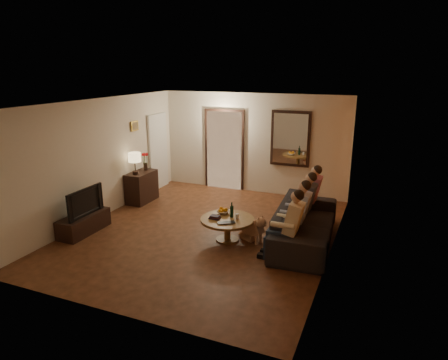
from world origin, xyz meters
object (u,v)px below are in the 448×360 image
at_px(dog, 252,227).
at_px(person_d, 310,197).
at_px(sofa, 305,223).
at_px(person_c, 304,206).
at_px(tv, 82,202).
at_px(wine_bottle, 232,209).
at_px(table_lamp, 135,163).
at_px(tv_stand, 84,223).
at_px(coffee_table, 227,229).
at_px(bowl, 223,212).
at_px(laptop, 227,224).
at_px(person_b, 297,217).
at_px(dresser, 142,187).
at_px(person_a, 290,228).

bearing_deg(dog, person_d, 80.33).
relative_size(sofa, person_c, 2.12).
relative_size(tv, wine_bottle, 3.13).
distance_m(person_d, wine_bottle, 1.82).
distance_m(table_lamp, tv_stand, 2.04).
xyz_separation_m(coffee_table, bowl, (-0.18, 0.22, 0.26)).
xyz_separation_m(dog, laptop, (-0.35, -0.44, 0.18)).
relative_size(dog, bowl, 2.16).
relative_size(person_b, laptop, 3.65).
height_order(tv, person_d, person_d).
xyz_separation_m(dresser, laptop, (2.93, -1.61, 0.09)).
relative_size(person_b, person_d, 1.00).
distance_m(person_d, coffee_table, 1.96).
distance_m(table_lamp, sofa, 4.31).
bearing_deg(dog, laptop, -105.03).
bearing_deg(tv, laptop, -80.85).
bearing_deg(sofa, person_d, 2.45).
distance_m(sofa, person_a, 0.93).
xyz_separation_m(tv, dog, (3.28, 0.91, -0.38)).
height_order(tv_stand, laptop, laptop).
bearing_deg(person_b, sofa, 71.57).
xyz_separation_m(sofa, person_b, (-0.10, -0.30, 0.23)).
bearing_deg(coffee_table, person_d, 47.77).
distance_m(person_d, dog, 1.55).
relative_size(sofa, bowl, 9.83).
height_order(person_d, wine_bottle, person_d).
relative_size(person_c, coffee_table, 1.17).
height_order(dresser, person_b, person_b).
xyz_separation_m(person_b, dog, (-0.84, -0.07, -0.32)).
bearing_deg(laptop, tv_stand, 155.55).
distance_m(dresser, tv, 2.10).
distance_m(person_d, bowl, 1.91).
xyz_separation_m(person_d, wine_bottle, (-1.24, -1.32, 0.01)).
xyz_separation_m(dresser, person_c, (4.12, -0.51, 0.22)).
bearing_deg(tv, bowl, -69.86).
xyz_separation_m(tv_stand, person_b, (4.12, 0.98, 0.41)).
bearing_deg(laptop, person_d, 21.42).
xyz_separation_m(person_a, wine_bottle, (-1.24, 0.48, 0.01)).
distance_m(dresser, bowl, 2.88).
bearing_deg(person_d, tv, -152.17).
bearing_deg(dresser, coffee_table, -25.24).
height_order(table_lamp, person_a, table_lamp).
height_order(dresser, person_d, person_d).
height_order(table_lamp, tv, table_lamp).
distance_m(dog, wine_bottle, 0.52).
height_order(tv, laptop, tv).
height_order(dresser, coffee_table, dresser).
bearing_deg(table_lamp, tv, -90.00).
distance_m(dresser, coffee_table, 3.13).
bearing_deg(person_c, sofa, -71.57).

